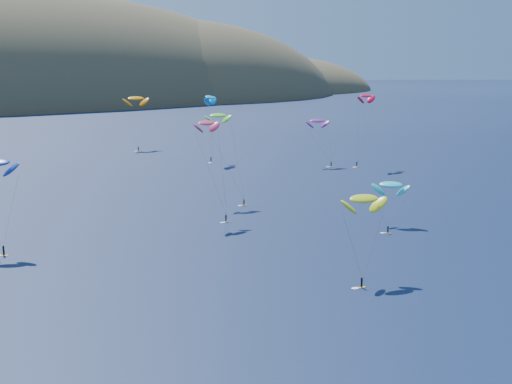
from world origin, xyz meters
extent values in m
ellipsoid|color=#3D3526|center=(180.00, 540.00, -9.36)|extent=(320.00, 220.00, 156.00)
ellipsoid|color=#3D3526|center=(300.00, 580.00, -5.04)|extent=(240.00, 180.00, 84.00)
cube|color=yellow|center=(1.08, 35.50, 0.04)|extent=(1.55, 0.65, 0.08)
cylinder|color=black|center=(1.08, 35.50, 0.99)|extent=(0.35, 0.35, 1.61)
sphere|color=#8C6047|center=(1.08, 35.50, 1.92)|extent=(0.27, 0.27, 0.27)
ellipsoid|color=#BDCB18|center=(5.81, 41.54, 14.37)|extent=(9.27, 5.32, 4.89)
cube|color=yellow|center=(15.49, 104.76, 0.04)|extent=(1.44, 0.63, 0.08)
cylinder|color=black|center=(15.49, 104.76, 0.91)|extent=(0.33, 0.33, 1.48)
sphere|color=#8C6047|center=(15.49, 104.76, 1.77)|extent=(0.25, 0.25, 0.25)
ellipsoid|color=#5ADD27|center=(13.10, 114.93, 23.46)|extent=(7.52, 4.43, 3.94)
cube|color=yellow|center=(40.87, 176.68, 0.04)|extent=(1.42, 1.47, 0.09)
cylinder|color=black|center=(40.87, 176.68, 1.04)|extent=(0.37, 0.37, 1.69)
sphere|color=#8C6047|center=(40.87, 176.68, 2.02)|extent=(0.28, 0.28, 0.28)
ellipsoid|color=#028FDD|center=(42.77, 180.82, 23.73)|extent=(10.05, 10.28, 5.48)
cube|color=yellow|center=(29.67, 62.58, 0.04)|extent=(1.28, 1.25, 0.08)
cylinder|color=black|center=(29.67, 62.58, 0.91)|extent=(0.33, 0.33, 1.48)
sphere|color=#8C6047|center=(29.67, 62.58, 1.77)|extent=(0.25, 0.25, 0.25)
ellipsoid|color=#18BABC|center=(36.40, 70.04, 9.47)|extent=(8.81, 8.71, 4.72)
cube|color=yellow|center=(73.53, 146.02, 0.04)|extent=(1.52, 0.84, 0.08)
cylinder|color=black|center=(73.53, 146.02, 0.96)|extent=(0.34, 0.34, 1.56)
sphere|color=#8C6047|center=(73.53, 146.02, 1.86)|extent=(0.26, 0.26, 0.26)
ellipsoid|color=#7C1F78|center=(72.31, 153.33, 15.92)|extent=(9.30, 6.30, 4.75)
cube|color=yellow|center=(81.34, 141.33, 0.04)|extent=(1.59, 0.82, 0.08)
cylinder|color=black|center=(81.34, 141.33, 1.00)|extent=(0.36, 0.36, 1.63)
sphere|color=#8C6047|center=(81.34, 141.33, 1.95)|extent=(0.27, 0.27, 0.27)
ellipsoid|color=red|center=(86.21, 143.43, 25.00)|extent=(9.64, 6.29, 4.95)
cube|color=yellow|center=(2.78, 90.63, 0.04)|extent=(1.46, 0.78, 0.08)
cylinder|color=black|center=(2.78, 90.63, 0.92)|extent=(0.33, 0.33, 1.50)
sphere|color=#8C6047|center=(2.78, 90.63, 1.79)|extent=(0.25, 0.25, 0.25)
ellipsoid|color=#D42A57|center=(1.35, 97.79, 23.46)|extent=(8.18, 5.42, 4.19)
cube|color=yellow|center=(-49.61, 87.00, 0.05)|extent=(1.71, 1.16, 0.09)
cylinder|color=black|center=(-49.61, 87.00, 1.09)|extent=(0.39, 0.39, 1.78)
sphere|color=#8C6047|center=(-49.61, 87.00, 2.12)|extent=(0.30, 0.30, 0.30)
cube|color=yellow|center=(28.00, 218.49, 0.04)|extent=(1.55, 0.50, 0.08)
cylinder|color=black|center=(28.00, 218.49, 1.00)|extent=(0.36, 0.36, 1.64)
sphere|color=#8C6047|center=(28.00, 218.49, 1.95)|extent=(0.27, 0.27, 0.27)
ellipsoid|color=#D17600|center=(31.71, 229.62, 20.90)|extent=(11.25, 5.58, 6.17)
camera|label=1|loc=(-73.83, -58.79, 40.80)|focal=50.00mm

